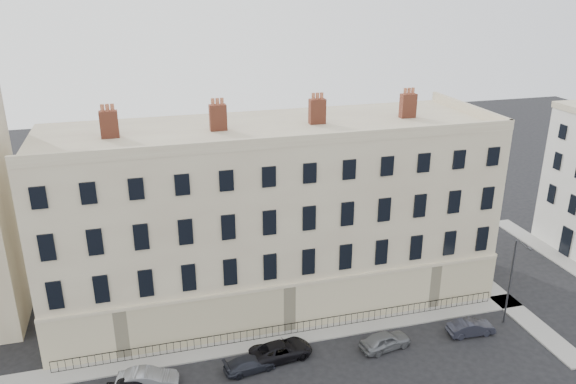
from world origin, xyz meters
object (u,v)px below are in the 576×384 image
object	(u,v)px
car_d	(281,350)
car_e	(385,340)
car_b	(147,379)
car_c	(250,364)
car_f	(471,327)
streetlamp	(511,279)

from	to	relation	value
car_d	car_e	bearing A→B (deg)	-104.34
car_b	car_c	xyz separation A→B (m)	(7.03, -0.08, -0.13)
car_f	streetlamp	size ratio (longest dim) A/B	0.51
streetlamp	car_c	bearing A→B (deg)	-168.83
car_e	car_f	size ratio (longest dim) A/B	1.07
car_b	car_d	distance (m)	9.55
car_c	car_d	world-z (taller)	car_d
car_c	car_f	size ratio (longest dim) A/B	1.01
car_d	car_e	world-z (taller)	car_e
car_c	car_b	bearing A→B (deg)	80.81
car_b	car_e	bearing A→B (deg)	-81.82
car_e	streetlamp	distance (m)	11.24
car_b	car_f	world-z (taller)	car_b
car_c	car_d	xyz separation A→B (m)	(2.49, 0.77, 0.10)
car_e	car_f	bearing A→B (deg)	-100.98
car_e	streetlamp	xyz separation A→B (m)	(10.70, 0.46, 3.38)
car_d	car_c	bearing A→B (deg)	100.08
car_c	car_f	bearing A→B (deg)	-99.69
car_e	streetlamp	size ratio (longest dim) A/B	0.54
car_b	car_c	bearing A→B (deg)	-81.54
car_c	car_f	world-z (taller)	car_f
car_d	car_f	size ratio (longest dim) A/B	1.24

